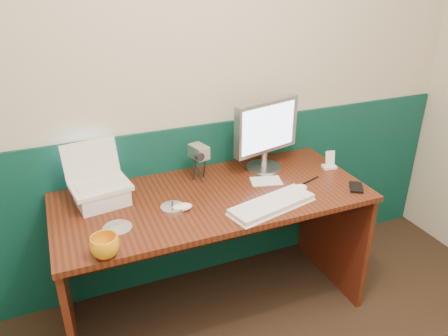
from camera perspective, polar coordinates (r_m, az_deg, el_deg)
name	(u,v)px	position (r m, az deg, el deg)	size (l,w,h in m)	color
back_wall	(186,82)	(2.39, -4.94, 11.12)	(3.50, 0.04, 2.50)	beige
wainscot	(192,204)	(2.66, -4.25, -4.75)	(3.48, 0.02, 1.00)	#08352A
desk	(214,254)	(2.45, -1.36, -11.19)	(1.60, 0.70, 0.75)	#341A09
laptop_riser	(102,196)	(2.24, -15.69, -3.49)	(0.24, 0.20, 0.08)	silver
laptop	(98,167)	(2.17, -16.17, 0.10)	(0.27, 0.21, 0.23)	white
monitor	(265,136)	(2.45, 5.39, 4.23)	(0.41, 0.12, 0.41)	#A5A5A9
keyboard	(272,205)	(2.14, 6.27, -4.83)	(0.44, 0.15, 0.03)	white
mouse_right	(298,189)	(2.30, 9.66, -2.70)	(0.11, 0.07, 0.04)	white
mouse_left	(182,207)	(2.12, -5.52, -5.10)	(0.10, 0.06, 0.03)	white
mug	(105,246)	(1.85, -15.30, -9.85)	(0.12, 0.12, 0.09)	orange
camcorder	(199,162)	(2.35, -3.28, 0.84)	(0.10, 0.14, 0.22)	silver
cd_spindle	(173,208)	(2.12, -6.74, -5.25)	(0.11, 0.11, 0.02)	silver
cd_loose_a	(117,227)	(2.05, -13.75, -7.55)	(0.13, 0.13, 0.00)	silver
pen	(310,180)	(2.43, 11.20, -1.59)	(0.01, 0.01, 0.13)	black
papers	(266,181)	(2.39, 5.51, -1.71)	(0.17, 0.11, 0.00)	silver
dock	(329,167)	(2.60, 13.57, 0.17)	(0.08, 0.06, 0.01)	white
music_player	(330,158)	(2.58, 13.69, 1.22)	(0.05, 0.01, 0.09)	white
pda	(356,187)	(2.41, 16.88, -2.42)	(0.07, 0.11, 0.01)	black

